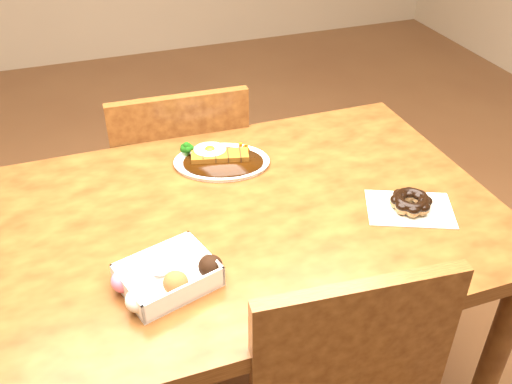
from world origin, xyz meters
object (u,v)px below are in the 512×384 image
object	(u,v)px
table	(243,245)
pon_de_ring	(411,202)
chair_far	(180,189)
katsu_curry_plate	(220,159)
donut_box	(166,276)

from	to	relation	value
table	pon_de_ring	xyz separation A→B (m)	(0.38, -0.12, 0.12)
chair_far	katsu_curry_plate	xyz separation A→B (m)	(0.06, -0.31, 0.28)
table	donut_box	size ratio (longest dim) A/B	5.46
table	donut_box	world-z (taller)	donut_box
chair_far	pon_de_ring	bearing A→B (deg)	125.15
katsu_curry_plate	pon_de_ring	xyz separation A→B (m)	(0.36, -0.34, 0.01)
katsu_curry_plate	donut_box	distance (m)	0.46
katsu_curry_plate	donut_box	size ratio (longest dim) A/B	1.31
katsu_curry_plate	donut_box	xyz separation A→B (m)	(-0.23, -0.40, 0.01)
table	katsu_curry_plate	world-z (taller)	katsu_curry_plate
chair_far	katsu_curry_plate	bearing A→B (deg)	102.93
chair_far	pon_de_ring	size ratio (longest dim) A/B	3.67
pon_de_ring	donut_box	bearing A→B (deg)	-174.38
table	chair_far	world-z (taller)	chair_far
pon_de_ring	table	bearing A→B (deg)	162.42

